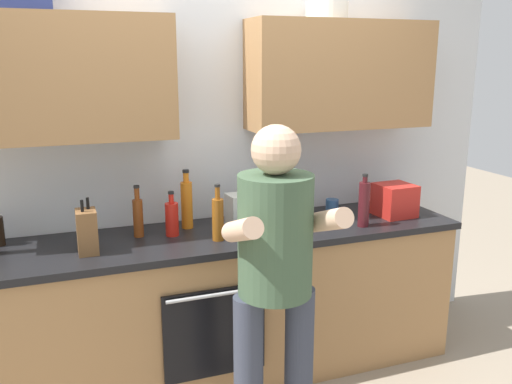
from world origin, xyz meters
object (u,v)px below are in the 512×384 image
bottle_soda (293,209)px  knife_block (87,231)px  bottle_wine (364,204)px  bottle_hotsauce (172,218)px  grocery_bag_produce (245,209)px  bottle_juice (187,203)px  bottle_syrup (218,218)px  person_standing (275,269)px  bottle_vinegar (138,216)px  cup_tea (332,206)px  grocery_bag_crisps (395,200)px

bottle_soda → knife_block: 1.21m
bottle_wine → bottle_hotsauce: (-1.10, 0.23, -0.04)m
bottle_wine → grocery_bag_produce: bottle_wine is taller
bottle_juice → bottle_soda: 0.64m
bottle_syrup → grocery_bag_produce: (0.23, 0.22, -0.03)m
person_standing → bottle_hotsauce: person_standing is taller
bottle_hotsauce → bottle_syrup: bearing=-37.8°
bottle_soda → bottle_hotsauce: size_ratio=0.88×
bottle_vinegar → cup_tea: bearing=2.8°
knife_block → grocery_bag_crisps: (1.87, 0.03, -0.01)m
bottle_hotsauce → knife_block: bearing=-164.4°
person_standing → grocery_bag_produce: person_standing is taller
bottle_soda → bottle_syrup: (-0.52, -0.16, 0.04)m
bottle_juice → bottle_hotsauce: (-0.11, -0.11, -0.05)m
bottle_vinegar → bottle_juice: bottle_juice is taller
bottle_juice → bottle_soda: bottle_juice is taller
person_standing → grocery_bag_crisps: 1.29m
bottle_hotsauce → bottle_wine: bearing=-11.5°
cup_tea → knife_block: bearing=-171.2°
bottle_vinegar → grocery_bag_produce: size_ratio=1.41×
bottle_hotsauce → bottle_soda: bearing=-1.1°
bottle_syrup → bottle_soda: bearing=16.8°
person_standing → bottle_syrup: bearing=98.7°
bottle_hotsauce → grocery_bag_crisps: bottle_hotsauce is taller
person_standing → bottle_syrup: 0.62m
bottle_syrup → bottle_wine: bearing=-3.6°
bottle_hotsauce → cup_tea: size_ratio=2.94×
bottle_syrup → grocery_bag_produce: bearing=43.2°
bottle_syrup → knife_block: bottle_syrup is taller
grocery_bag_produce → bottle_soda: bearing=-11.8°
bottle_wine → grocery_bag_crisps: size_ratio=1.45×
bottle_juice → bottle_hotsauce: bottle_juice is taller
bottle_juice → cup_tea: bottle_juice is taller
cup_tea → grocery_bag_crisps: size_ratio=0.40×
bottle_soda → cup_tea: bearing=19.9°
bottle_wine → bottle_soda: (-0.36, 0.21, -0.06)m
bottle_soda → grocery_bag_crisps: (0.67, -0.08, 0.02)m
bottle_vinegar → grocery_bag_crisps: bottle_vinegar is taller
bottle_vinegar → grocery_bag_crisps: 1.59m
grocery_bag_crisps → grocery_bag_produce: bearing=171.5°
bottle_vinegar → bottle_wine: bearing=-12.0°
bottle_vinegar → knife_block: (-0.28, -0.18, -0.01)m
bottle_vinegar → bottle_wine: size_ratio=0.93×
bottle_hotsauce → cup_tea: 1.08m
person_standing → bottle_vinegar: size_ratio=5.43×
bottle_juice → grocery_bag_produce: size_ratio=1.68×
bottle_vinegar → knife_block: bearing=-148.2°
person_standing → grocery_bag_produce: 0.83m
bottle_syrup → grocery_bag_crisps: size_ratio=1.43×
cup_tea → grocery_bag_crisps: (0.33, -0.20, 0.06)m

